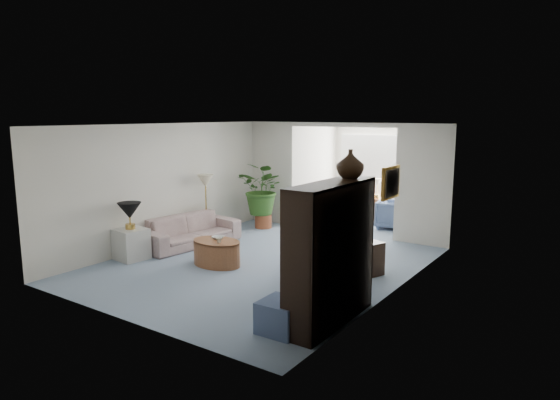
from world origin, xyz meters
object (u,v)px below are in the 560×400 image
Objects in this scene: coffee_table at (217,253)px; sunroom_table at (377,209)px; coffee_cup at (219,240)px; plant_pot at (263,221)px; sofa at (190,231)px; ottoman at (281,316)px; end_table at (131,244)px; entertainment_cabinet at (331,253)px; cabinet_urn at (350,164)px; sunroom_chair_maroon at (337,208)px; coffee_bowl at (218,238)px; sunroom_chair_blue at (393,214)px; side_table_dark at (367,257)px; wingback_chair at (323,247)px; floor_lamp at (205,181)px; framed_picture at (392,183)px; table_lamp at (129,211)px.

sunroom_table is (0.76, 5.30, 0.05)m from coffee_table.
plant_pot is (-1.22, 2.97, -0.34)m from coffee_cup.
sofa is 4.56m from ottoman.
end_table is at bearing 178.29° from sofa.
coffee_cup is 0.05× the size of entertainment_cabinet.
cabinet_urn is 5.54m from plant_pot.
sunroom_chair_maroon is at bearing 89.85° from coffee_table.
entertainment_cabinet is at bearing -21.07° from coffee_bowl.
sunroom_chair_blue is at bearing -30.03° from sofa.
plant_pot is at bearing 153.01° from side_table_dark.
end_table is 4.22m from ottoman.
wingback_chair is at bearing 172.22° from sunroom_chair_blue.
wingback_chair reaches higher than coffee_cup.
coffee_bowl is (1.31, -0.61, 0.17)m from sofa.
entertainment_cabinet reaches higher than ottoman.
coffee_cup is at bearing -41.74° from floor_lamp.
cabinet_urn is at bearing -8.93° from coffee_cup.
sunroom_chair_maroon is at bearing 117.19° from entertainment_cabinet.
sofa is 3.76× the size of side_table_dark.
framed_picture is 4.69m from sofa.
ottoman is 6.70m from sunroom_chair_maroon.
coffee_table is 2.67m from side_table_dark.
plant_pot is (-4.18, 2.50, -1.54)m from framed_picture.
ottoman is at bearing -114.58° from sofa.
table_lamp reaches higher than ottoman.
sunroom_table is (2.35, 3.86, -0.98)m from floor_lamp.
entertainment_cabinet is at bearing -5.07° from table_lamp.
end_table is at bearing 174.93° from entertainment_cabinet.
end_table is 4.50m from entertainment_cabinet.
cabinet_urn is at bearing 1.37° from end_table.
side_table_dark is (2.44, 1.08, 0.06)m from coffee_table.
table_lamp is 0.80× the size of sunroom_table.
coffee_bowl is 2.17× the size of coffee_cup.
cabinet_urn is at bearing -74.72° from side_table_dark.
sunroom_table is (-0.98, 4.53, -0.15)m from wingback_chair.
sofa reaches higher than end_table.
sunroom_chair_maroon is at bearing -135.00° from sunroom_table.
coffee_table is 4.42× the size of coffee_bowl.
plant_pot is 0.73× the size of sunroom_table.
coffee_cup is at bearing 152.42° from sunroom_chair_blue.
table_lamp reaches higher than end_table.
entertainment_cabinet is at bearing -71.50° from sunroom_table.
end_table is 1.45× the size of plant_pot.
floor_lamp is 4.48m from sunroom_chair_blue.
coffee_cup is 0.14× the size of sunroom_chair_maroon.
coffee_bowl is at bearing 145.90° from ottoman.
sofa is 2.24× the size of coffee_table.
coffee_bowl is 2.97m from plant_pot.
wingback_chair is 2.19m from entertainment_cabinet.
ottoman is (2.54, -1.65, -0.02)m from coffee_table.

